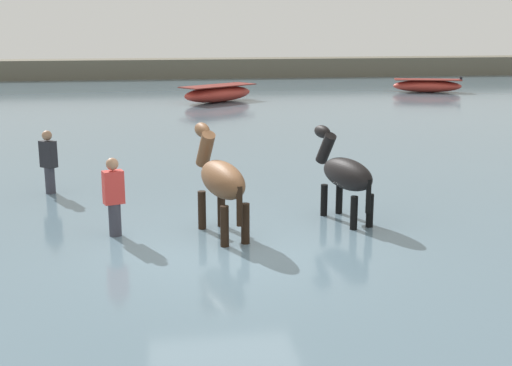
{
  "coord_description": "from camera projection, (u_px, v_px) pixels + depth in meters",
  "views": [
    {
      "loc": [
        -1.04,
        -9.96,
        3.7
      ],
      "look_at": [
        0.8,
        2.01,
        0.84
      ],
      "focal_mm": 47.28,
      "sensor_mm": 36.0,
      "label": 1
    }
  ],
  "objects": [
    {
      "name": "ground_plane",
      "position": [
        225.0,
        266.0,
        10.58
      ],
      "size": [
        120.0,
        120.0,
        0.0
      ],
      "primitive_type": "plane",
      "color": "#756B56"
    },
    {
      "name": "water_surface",
      "position": [
        189.0,
        145.0,
        20.16
      ],
      "size": [
        90.0,
        90.0,
        0.34
      ],
      "primitive_type": "cube",
      "color": "slate",
      "rests_on": "ground"
    },
    {
      "name": "horse_lead_bay",
      "position": [
        221.0,
        182.0,
        10.84
      ],
      "size": [
        0.87,
        1.91,
        2.08
      ],
      "color": "brown",
      "rests_on": "ground"
    },
    {
      "name": "horse_trailing_black",
      "position": [
        345.0,
        176.0,
        11.68
      ],
      "size": [
        0.84,
        1.76,
        1.92
      ],
      "color": "black",
      "rests_on": "ground"
    },
    {
      "name": "boat_mid_outer",
      "position": [
        427.0,
        86.0,
        33.98
      ],
      "size": [
        3.57,
        2.01,
        0.79
      ],
      "color": "#BC382D",
      "rests_on": "water_surface"
    },
    {
      "name": "boat_mid_channel",
      "position": [
        218.0,
        94.0,
        29.72
      ],
      "size": [
        3.73,
        3.21,
        0.73
      ],
      "color": "#BC382D",
      "rests_on": "water_surface"
    },
    {
      "name": "person_onlooker_right",
      "position": [
        49.0,
        168.0,
        13.61
      ],
      "size": [
        0.37,
        0.36,
        1.63
      ],
      "color": "#383842",
      "rests_on": "ground"
    },
    {
      "name": "person_onlooker_left",
      "position": [
        114.0,
        204.0,
        10.87
      ],
      "size": [
        0.37,
        0.29,
        1.63
      ],
      "color": "#383842",
      "rests_on": "ground"
    },
    {
      "name": "far_shoreline",
      "position": [
        168.0,
        71.0,
        42.98
      ],
      "size": [
        80.0,
        2.4,
        1.54
      ],
      "primitive_type": "cube",
      "color": "#605B4C",
      "rests_on": "ground"
    }
  ]
}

